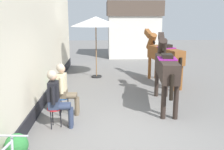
{
  "coord_description": "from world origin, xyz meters",
  "views": [
    {
      "loc": [
        -0.69,
        -5.58,
        2.59
      ],
      "look_at": [
        -0.4,
        1.2,
        1.05
      ],
      "focal_mm": 41.64,
      "sensor_mm": 36.0,
      "label": 1
    }
  ],
  "objects": [
    {
      "name": "seated_visitor_near",
      "position": [
        -1.73,
        0.25,
        0.78
      ],
      "size": [
        0.61,
        0.49,
        1.39
      ],
      "color": "red",
      "rests_on": "ground_plane"
    },
    {
      "name": "ground_plane",
      "position": [
        0.0,
        3.0,
        0.0
      ],
      "size": [
        40.0,
        40.0,
        0.0
      ],
      "primitive_type": "plane",
      "color": "slate"
    },
    {
      "name": "distant_cottage",
      "position": [
        1.4,
        11.35,
        1.8
      ],
      "size": [
        3.4,
        2.6,
        3.5
      ],
      "color": "silver",
      "rests_on": "ground_plane"
    },
    {
      "name": "flower_planter_farthest",
      "position": [
        -2.09,
        2.52,
        0.33
      ],
      "size": [
        0.43,
        0.43,
        0.64
      ],
      "color": "brown",
      "rests_on": "ground_plane"
    },
    {
      "name": "saddled_horse_far",
      "position": [
        1.71,
        4.3,
        1.16
      ],
      "size": [
        1.03,
        2.93,
        2.06
      ],
      "color": "brown",
      "rests_on": "ground_plane"
    },
    {
      "name": "cafe_parasol",
      "position": [
        -0.9,
        5.42,
        2.36
      ],
      "size": [
        2.1,
        2.1,
        2.58
      ],
      "color": "black",
      "rests_on": "ground_plane"
    },
    {
      "name": "saddled_horse_near",
      "position": [
        1.18,
        1.75,
        1.16
      ],
      "size": [
        0.7,
        2.99,
        2.06
      ],
      "color": "#2D231E",
      "rests_on": "ground_plane"
    },
    {
      "name": "seated_visitor_far",
      "position": [
        -1.66,
        1.08,
        0.78
      ],
      "size": [
        0.61,
        0.49,
        1.39
      ],
      "color": "#194C99",
      "rests_on": "ground_plane"
    },
    {
      "name": "pub_facade_wall",
      "position": [
        -2.55,
        1.5,
        1.54
      ],
      "size": [
        0.34,
        14.0,
        3.4
      ],
      "color": "beige",
      "rests_on": "ground_plane"
    }
  ]
}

